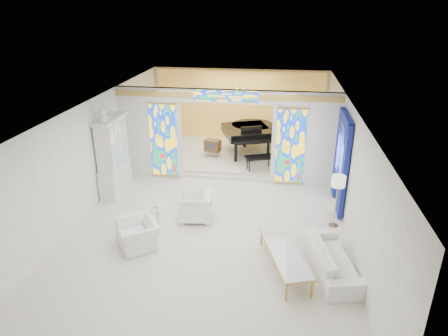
% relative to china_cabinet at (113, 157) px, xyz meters
% --- Properties ---
extents(floor, '(12.00, 12.00, 0.00)m').
position_rel_china_cabinet_xyz_m(floor, '(3.22, -0.60, -1.17)').
color(floor, beige).
rests_on(floor, ground).
extents(ceiling, '(7.00, 12.00, 0.02)m').
position_rel_china_cabinet_xyz_m(ceiling, '(3.22, -0.60, 1.83)').
color(ceiling, white).
rests_on(ceiling, wall_back).
extents(wall_back, '(7.00, 0.02, 3.00)m').
position_rel_china_cabinet_xyz_m(wall_back, '(3.22, 5.40, 0.33)').
color(wall_back, white).
rests_on(wall_back, floor).
extents(wall_front, '(7.00, 0.02, 3.00)m').
position_rel_china_cabinet_xyz_m(wall_front, '(3.22, -6.60, 0.33)').
color(wall_front, white).
rests_on(wall_front, floor).
extents(wall_left, '(0.02, 12.00, 3.00)m').
position_rel_china_cabinet_xyz_m(wall_left, '(-0.28, -0.60, 0.33)').
color(wall_left, white).
rests_on(wall_left, floor).
extents(wall_right, '(0.02, 12.00, 3.00)m').
position_rel_china_cabinet_xyz_m(wall_right, '(6.72, -0.60, 0.33)').
color(wall_right, white).
rests_on(wall_right, floor).
extents(partition_wall, '(7.00, 0.22, 3.00)m').
position_rel_china_cabinet_xyz_m(partition_wall, '(3.22, 1.40, 0.48)').
color(partition_wall, white).
rests_on(partition_wall, floor).
extents(stained_glass_left, '(0.90, 0.04, 2.40)m').
position_rel_china_cabinet_xyz_m(stained_glass_left, '(1.19, 1.29, 0.13)').
color(stained_glass_left, gold).
rests_on(stained_glass_left, partition_wall).
extents(stained_glass_right, '(0.90, 0.04, 2.40)m').
position_rel_china_cabinet_xyz_m(stained_glass_right, '(5.25, 1.29, 0.13)').
color(stained_glass_right, gold).
rests_on(stained_glass_right, partition_wall).
extents(stained_glass_transom, '(2.00, 0.04, 0.34)m').
position_rel_china_cabinet_xyz_m(stained_glass_transom, '(3.22, 1.29, 1.65)').
color(stained_glass_transom, gold).
rests_on(stained_glass_transom, partition_wall).
extents(alcove_platform, '(6.80, 3.80, 0.18)m').
position_rel_china_cabinet_xyz_m(alcove_platform, '(3.22, 3.50, -1.08)').
color(alcove_platform, beige).
rests_on(alcove_platform, floor).
extents(gold_curtain_back, '(6.70, 0.10, 2.90)m').
position_rel_china_cabinet_xyz_m(gold_curtain_back, '(3.22, 5.28, 0.33)').
color(gold_curtain_back, '#FCBD57').
rests_on(gold_curtain_back, wall_back).
extents(chandelier, '(0.48, 0.48, 0.30)m').
position_rel_china_cabinet_xyz_m(chandelier, '(3.42, 3.40, 1.38)').
color(chandelier, '#BB9141').
rests_on(chandelier, ceiling).
extents(blue_drapes, '(0.14, 1.85, 2.65)m').
position_rel_china_cabinet_xyz_m(blue_drapes, '(6.62, 0.10, 0.41)').
color(blue_drapes, navy).
rests_on(blue_drapes, wall_right).
extents(china_cabinet, '(0.56, 1.46, 2.72)m').
position_rel_china_cabinet_xyz_m(china_cabinet, '(0.00, 0.00, 0.00)').
color(china_cabinet, silver).
rests_on(china_cabinet, floor).
extents(armchair_left, '(1.29, 1.32, 0.65)m').
position_rel_china_cabinet_xyz_m(armchair_left, '(1.66, -2.72, -0.85)').
color(armchair_left, white).
rests_on(armchair_left, floor).
extents(armchair_right, '(0.94, 0.92, 0.78)m').
position_rel_china_cabinet_xyz_m(armchair_right, '(2.75, -1.28, -0.78)').
color(armchair_right, white).
rests_on(armchair_right, floor).
extents(sofa, '(1.25, 2.24, 0.62)m').
position_rel_china_cabinet_xyz_m(sofa, '(6.17, -3.05, -0.86)').
color(sofa, white).
rests_on(sofa, floor).
extents(side_table, '(0.45, 0.45, 0.55)m').
position_rel_china_cabinet_xyz_m(side_table, '(1.86, -1.77, -0.81)').
color(side_table, silver).
rests_on(side_table, floor).
extents(vase, '(0.19, 0.19, 0.17)m').
position_rel_china_cabinet_xyz_m(vase, '(1.86, -1.77, -0.54)').
color(vase, silver).
rests_on(vase, side_table).
extents(coffee_table, '(1.24, 2.18, 0.46)m').
position_rel_china_cabinet_xyz_m(coffee_table, '(5.14, -3.15, -0.74)').
color(coffee_table, white).
rests_on(coffee_table, floor).
extents(floor_lamp, '(0.37, 0.37, 1.44)m').
position_rel_china_cabinet_xyz_m(floor_lamp, '(6.42, -1.11, 0.06)').
color(floor_lamp, '#BB9141').
rests_on(floor_lamp, floor).
extents(grand_piano, '(2.23, 3.38, 1.21)m').
position_rel_china_cabinet_xyz_m(grand_piano, '(3.78, 3.70, -0.17)').
color(grand_piano, black).
rests_on(grand_piano, alcove_platform).
extents(tv_console, '(0.63, 0.50, 0.64)m').
position_rel_china_cabinet_xyz_m(tv_console, '(2.48, 3.03, -0.58)').
color(tv_console, brown).
rests_on(tv_console, alcove_platform).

